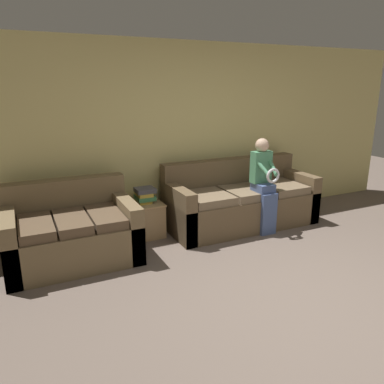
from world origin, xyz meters
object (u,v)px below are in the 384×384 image
couch_main (240,202)px  couch_side (72,233)px  child_left_seated (264,181)px  book_stack (145,195)px  side_shelf (145,218)px

couch_main → couch_side: couch_main is taller
child_left_seated → couch_side: bearing=174.8°
couch_side → book_stack: 1.09m
couch_main → couch_side: (-2.37, -0.13, -0.02)m
couch_side → book_stack: (1.01, 0.34, 0.24)m
couch_main → couch_side: 2.38m
side_shelf → book_stack: 0.33m
side_shelf → book_stack: bearing=-94.1°
book_stack → couch_side: bearing=-161.4°
couch_side → couch_main: bearing=3.1°
couch_side → side_shelf: couch_side is taller
couch_main → side_shelf: (-1.37, 0.22, -0.10)m
couch_side → child_left_seated: size_ratio=1.12×
couch_side → child_left_seated: 2.55m
couch_side → child_left_seated: (2.51, -0.23, 0.40)m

